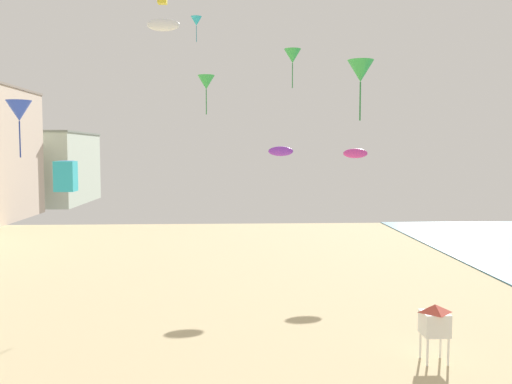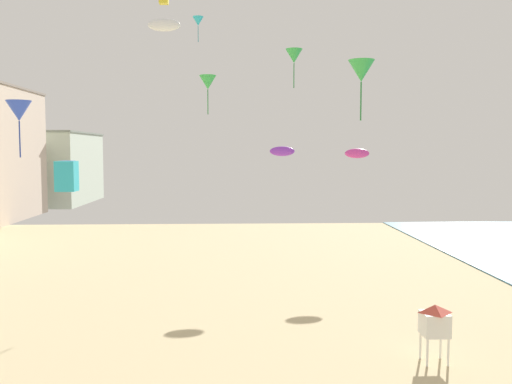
# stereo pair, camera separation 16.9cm
# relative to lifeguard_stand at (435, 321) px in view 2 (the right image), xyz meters

# --- Properties ---
(boardwalk_hotel_distant) EXTENTS (17.56, 21.95, 12.24)m
(boardwalk_hotel_distant) POSITION_rel_lifeguard_stand_xyz_m (-42.45, 74.77, 4.29)
(boardwalk_hotel_distant) COLOR #B7C6B2
(boardwalk_hotel_distant) RESTS_ON ground
(lifeguard_stand) EXTENTS (1.10, 1.10, 2.55)m
(lifeguard_stand) POSITION_rel_lifeguard_stand_xyz_m (0.00, 0.00, 0.00)
(lifeguard_stand) COLOR white
(lifeguard_stand) RESTS_ON ground
(kite_blue_box) EXTENTS (0.83, 0.83, 1.31)m
(kite_blue_box) POSITION_rel_lifeguard_stand_xyz_m (-20.06, 15.59, 5.97)
(kite_blue_box) COLOR blue
(kite_green_delta) EXTENTS (1.39, 1.39, 3.15)m
(kite_green_delta) POSITION_rel_lifeguard_stand_xyz_m (-10.76, 22.74, 12.83)
(kite_green_delta) COLOR green
(kite_magenta_parafoil) EXTENTS (1.99, 0.55, 0.77)m
(kite_magenta_parafoil) POSITION_rel_lifeguard_stand_xyz_m (1.21, 21.22, 7.08)
(kite_magenta_parafoil) COLOR #DB3D9E
(kite_blue_delta) EXTENTS (0.96, 0.96, 2.18)m
(kite_blue_delta) POSITION_rel_lifeguard_stand_xyz_m (-16.88, -1.39, 8.85)
(kite_blue_delta) COLOR blue
(kite_green_delta_2) EXTENTS (1.47, 1.47, 3.34)m
(kite_green_delta_2) POSITION_rel_lifeguard_stand_xyz_m (-1.55, 7.94, 11.74)
(kite_green_delta_2) COLOR green
(kite_purple_parafoil) EXTENTS (1.92, 0.53, 0.75)m
(kite_purple_parafoil) POSITION_rel_lifeguard_stand_xyz_m (-4.95, 19.53, 7.26)
(kite_purple_parafoil) COLOR purple
(kite_cyan_delta) EXTENTS (0.94, 0.94, 2.13)m
(kite_cyan_delta) POSITION_rel_lifeguard_stand_xyz_m (-11.67, 25.47, 18.31)
(kite_cyan_delta) COLOR #2DB7CC
(kite_green_delta_3) EXTENTS (1.31, 1.31, 2.98)m
(kite_green_delta_3) POSITION_rel_lifeguard_stand_xyz_m (-3.99, 20.35, 14.59)
(kite_green_delta_3) COLOR green
(kite_cyan_box) EXTENTS (1.08, 1.08, 1.69)m
(kite_cyan_box) POSITION_rel_lifeguard_stand_xyz_m (-18.02, 8.36, 5.89)
(kite_cyan_box) COLOR #2DB7CC
(kite_white_parafoil) EXTENTS (1.98, 0.55, 0.77)m
(kite_white_parafoil) POSITION_rel_lifeguard_stand_xyz_m (-12.84, 11.31, 14.90)
(kite_white_parafoil) COLOR white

